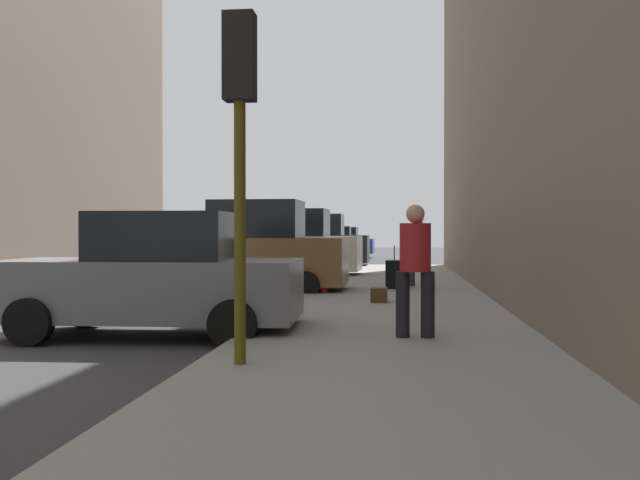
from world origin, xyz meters
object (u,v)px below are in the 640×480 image
fire_hydrant (323,277)px  duffel_bag (379,295)px  parked_bronze_suv (251,252)px  pedestrian_in_red_jacket (415,263)px  parked_black_suv (314,243)px  rolling_suitcase (394,274)px  pedestrian_with_beanie (418,247)px  parked_white_van (291,247)px  parked_gray_coupe (155,278)px  parked_dark_green_sedan (328,245)px  parked_blue_sedan (338,243)px  traffic_light (240,110)px

fire_hydrant → duffel_bag: 2.44m
parked_bronze_suv → pedestrian_in_red_jacket: parked_bronze_suv is taller
parked_bronze_suv → parked_black_suv: size_ratio=1.00×
parked_bronze_suv → rolling_suitcase: 3.49m
parked_bronze_suv → duffel_bag: bearing=-41.6°
rolling_suitcase → pedestrian_with_beanie: bearing=51.6°
parked_white_van → pedestrian_with_beanie: parked_white_van is taller
parked_gray_coupe → duffel_bag: parked_gray_coupe is taller
fire_hydrant → duffel_bag: bearing=-57.7°
parked_dark_green_sedan → fire_hydrant: (1.80, -19.60, -0.35)m
pedestrian_in_red_jacket → duffel_bag: bearing=97.2°
pedestrian_with_beanie → duffel_bag: size_ratio=4.04×
parked_white_van → parked_dark_green_sedan: size_ratio=1.10×
parked_white_van → pedestrian_with_beanie: size_ratio=2.63×
rolling_suitcase → duffel_bag: size_ratio=2.36×
duffel_bag → parked_gray_coupe: bearing=-128.2°
parked_blue_sedan → pedestrian_with_beanie: (3.96, -23.54, 0.29)m
parked_white_van → parked_bronze_suv: bearing=-90.0°
fire_hydrant → rolling_suitcase: (1.58, 1.38, -0.01)m
parked_bronze_suv → parked_black_suv: (0.00, 12.81, 0.00)m
pedestrian_with_beanie → duffel_bag: bearing=-101.6°
pedestrian_with_beanie → parked_blue_sedan: bearing=99.6°
rolling_suitcase → parked_dark_green_sedan: bearing=100.5°
parked_white_van → parked_black_suv: (0.00, 6.51, 0.00)m
parked_white_van → fire_hydrant: 7.24m
rolling_suitcase → parked_black_suv: bearing=105.6°
parked_blue_sedan → traffic_light: size_ratio=1.18×
parked_black_suv → duffel_bag: (3.10, -15.56, -0.74)m
traffic_light → pedestrian_with_beanie: traffic_light is taller
parked_black_suv → parked_dark_green_sedan: parked_black_suv is taller
parked_white_van → duffel_bag: 9.60m
parked_bronze_suv → duffel_bag: parked_bronze_suv is taller
parked_blue_sedan → parked_white_van: bearing=-90.0°
parked_black_suv → parked_blue_sedan: parked_black_suv is taller
parked_bronze_suv → rolling_suitcase: bearing=11.3°
parked_dark_green_sedan → parked_bronze_suv: bearing=-90.0°
parked_gray_coupe → parked_dark_green_sedan: size_ratio=1.00×
parked_black_suv → duffel_bag: 15.88m
parked_dark_green_sedan → duffel_bag: parked_dark_green_sedan is taller
traffic_light → rolling_suitcase: 10.44m
pedestrian_with_beanie → rolling_suitcase: size_ratio=1.71×
pedestrian_with_beanie → pedestrian_in_red_jacket: pedestrian_with_beanie is taller
pedestrian_in_red_jacket → parked_bronze_suv: bearing=116.6°
parked_white_van → pedestrian_in_red_jacket: size_ratio=2.73×
parked_dark_green_sedan → parked_black_suv: bearing=-90.0°
parked_bronze_suv → parked_dark_green_sedan: parked_bronze_suv is taller
parked_dark_green_sedan → parked_blue_sedan: (-0.00, 6.05, 0.00)m
parked_blue_sedan → duffel_bag: bearing=-83.6°
rolling_suitcase → duffel_bag: rolling_suitcase is taller
pedestrian_in_red_jacket → fire_hydrant: bearing=105.8°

